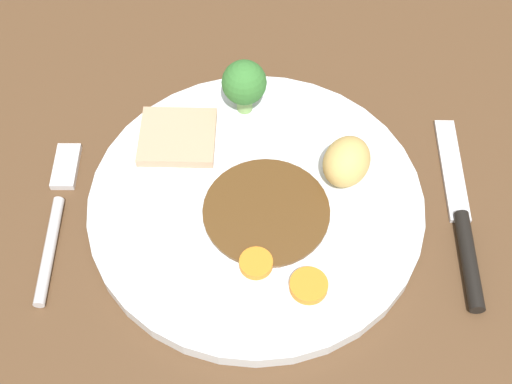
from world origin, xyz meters
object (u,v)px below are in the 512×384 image
(meat_slice_main, at_px, (177,137))
(roast_potato_left, at_px, (345,158))
(broccoli_floret, at_px, (243,84))
(fork, at_px, (56,214))
(knife, at_px, (461,225))
(carrot_coin_front, at_px, (308,286))
(dinner_plate, at_px, (256,204))
(carrot_coin_back, at_px, (252,263))

(meat_slice_main, bearing_deg, roast_potato_left, -13.59)
(broccoli_floret, bearing_deg, fork, -145.72)
(knife, bearing_deg, carrot_coin_front, 116.81)
(fork, bearing_deg, dinner_plate, -87.19)
(dinner_plate, bearing_deg, meat_slice_main, 137.91)
(carrot_coin_front, bearing_deg, dinner_plate, 115.72)
(broccoli_floret, xyz_separation_m, fork, (-0.15, -0.10, -0.04))
(roast_potato_left, bearing_deg, knife, -26.12)
(fork, bearing_deg, knife, -91.76)
(meat_slice_main, relative_size, knife, 0.35)
(dinner_plate, height_order, knife, dinner_plate)
(dinner_plate, bearing_deg, roast_potato_left, 20.72)
(knife, bearing_deg, dinner_plate, 84.80)
(roast_potato_left, relative_size, fork, 0.30)
(broccoli_floret, bearing_deg, knife, -33.06)
(fork, distance_m, knife, 0.33)
(dinner_plate, xyz_separation_m, meat_slice_main, (-0.07, 0.06, 0.01))
(dinner_plate, xyz_separation_m, broccoli_floret, (-0.01, 0.10, 0.04))
(dinner_plate, height_order, carrot_coin_front, carrot_coin_front)
(dinner_plate, bearing_deg, carrot_coin_front, -64.28)
(roast_potato_left, height_order, carrot_coin_back, roast_potato_left)
(roast_potato_left, height_order, carrot_coin_front, roast_potato_left)
(meat_slice_main, xyz_separation_m, knife, (0.23, -0.08, -0.01))
(knife, bearing_deg, carrot_coin_back, 105.22)
(dinner_plate, distance_m, roast_potato_left, 0.08)
(roast_potato_left, bearing_deg, carrot_coin_back, -130.53)
(meat_slice_main, relative_size, fork, 0.42)
(carrot_coin_front, xyz_separation_m, broccoli_floret, (-0.05, 0.18, 0.03))
(carrot_coin_back, xyz_separation_m, broccoli_floret, (-0.01, 0.16, 0.03))
(broccoli_floret, bearing_deg, meat_slice_main, -148.35)
(carrot_coin_front, xyz_separation_m, carrot_coin_back, (-0.04, 0.02, -0.00))
(broccoli_floret, height_order, knife, broccoli_floret)
(dinner_plate, height_order, meat_slice_main, meat_slice_main)
(meat_slice_main, distance_m, carrot_coin_front, 0.18)
(carrot_coin_back, distance_m, fork, 0.17)
(meat_slice_main, xyz_separation_m, fork, (-0.10, -0.07, -0.01))
(dinner_plate, xyz_separation_m, knife, (0.16, -0.02, -0.00))
(fork, bearing_deg, carrot_coin_back, -108.17)
(broccoli_floret, bearing_deg, roast_potato_left, -39.73)
(broccoli_floret, bearing_deg, carrot_coin_back, -87.17)
(dinner_plate, xyz_separation_m, fork, (-0.16, -0.01, -0.00))
(meat_slice_main, bearing_deg, carrot_coin_back, -62.01)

